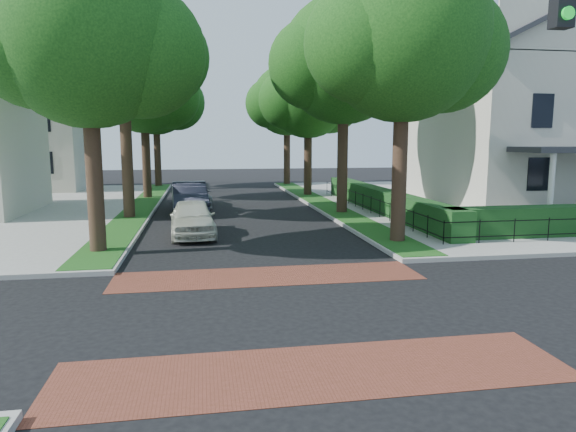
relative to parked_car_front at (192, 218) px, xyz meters
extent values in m
plane|color=black|center=(2.30, -10.07, -0.76)|extent=(120.00, 120.00, 0.00)
cube|color=gray|center=(21.80, 8.93, -0.69)|extent=(30.00, 30.00, 0.15)
cube|color=brown|center=(2.30, -6.87, -0.76)|extent=(9.00, 2.20, 0.01)
cube|color=brown|center=(2.30, -13.27, -0.76)|extent=(9.00, 2.20, 0.01)
cube|color=#184B15|center=(7.70, 9.03, -0.60)|extent=(1.60, 29.80, 0.02)
cube|color=#184B15|center=(-3.10, 9.03, -0.60)|extent=(1.60, 29.80, 0.02)
cylinder|color=black|center=(7.80, -3.07, 3.06)|extent=(0.56, 0.56, 7.35)
sphere|color=#0F370F|center=(7.80, -3.07, 6.95)|extent=(6.20, 6.20, 6.20)
sphere|color=#0F370F|center=(9.50, -2.77, 6.55)|extent=(4.65, 4.65, 4.65)
sphere|color=#0F370F|center=(6.25, -3.27, 6.65)|extent=(4.34, 4.34, 4.34)
sphere|color=#0F370F|center=(7.90, -1.52, 7.45)|extent=(4.03, 4.03, 4.03)
cylinder|color=black|center=(7.80, 4.93, 3.24)|extent=(0.56, 0.56, 7.70)
sphere|color=#0F370F|center=(7.80, 4.93, 7.31)|extent=(6.60, 6.60, 6.60)
sphere|color=#0F370F|center=(9.61, 5.23, 6.91)|extent=(4.95, 4.95, 4.95)
sphere|color=#0F370F|center=(6.15, 4.73, 7.01)|extent=(4.62, 4.62, 4.62)
sphere|color=#0F370F|center=(7.90, 6.58, 7.81)|extent=(4.29, 4.29, 4.29)
cylinder|color=black|center=(7.80, 13.93, 2.71)|extent=(0.56, 0.56, 6.65)
sphere|color=#0F370F|center=(7.80, 13.93, 6.23)|extent=(5.80, 5.80, 5.80)
sphere|color=#0F370F|center=(9.39, 14.23, 5.83)|extent=(4.35, 4.35, 4.35)
sphere|color=#0F370F|center=(6.35, 13.73, 5.93)|extent=(4.06, 4.06, 4.06)
sphere|color=#0F370F|center=(7.90, 15.38, 6.73)|extent=(3.77, 3.77, 3.77)
cylinder|color=black|center=(7.80, 22.93, 2.89)|extent=(0.56, 0.56, 7.00)
sphere|color=#0F370F|center=(7.80, 22.93, 6.59)|extent=(6.00, 6.00, 6.00)
sphere|color=#0F370F|center=(9.45, 23.23, 6.19)|extent=(4.50, 4.50, 4.50)
sphere|color=#0F370F|center=(6.30, 22.73, 6.29)|extent=(4.20, 4.20, 4.20)
sphere|color=#0F370F|center=(7.90, 24.43, 7.09)|extent=(3.90, 3.90, 3.90)
cylinder|color=black|center=(-3.20, -3.07, 2.89)|extent=(0.56, 0.56, 7.00)
sphere|color=#0F370F|center=(-3.20, -3.07, 6.59)|extent=(6.00, 6.00, 6.00)
sphere|color=#0F370F|center=(-1.55, -2.77, 6.19)|extent=(4.50, 4.50, 4.50)
sphere|color=#0F370F|center=(-4.70, -3.27, 6.29)|extent=(4.20, 4.20, 4.20)
sphere|color=#0F370F|center=(-3.10, -1.57, 7.09)|extent=(3.90, 3.90, 3.90)
cylinder|color=black|center=(-3.20, 4.93, 3.41)|extent=(0.56, 0.56, 8.05)
sphere|color=#0F370F|center=(-3.20, 4.93, 7.67)|extent=(6.40, 6.40, 6.40)
sphere|color=#0F370F|center=(-1.44, 5.23, 7.27)|extent=(4.80, 4.80, 4.80)
sphere|color=#0F370F|center=(-4.80, 4.73, 7.37)|extent=(4.48, 4.48, 4.48)
sphere|color=#0F370F|center=(-3.10, 6.53, 8.17)|extent=(4.16, 4.16, 4.16)
cylinder|color=black|center=(-3.20, 13.93, 2.82)|extent=(0.56, 0.56, 6.86)
sphere|color=#0F370F|center=(-3.20, 13.93, 6.44)|extent=(5.60, 5.60, 5.60)
sphere|color=#0F370F|center=(-1.66, 14.23, 6.04)|extent=(4.20, 4.20, 4.20)
sphere|color=#0F370F|center=(-4.60, 13.73, 6.14)|extent=(3.92, 3.92, 3.92)
sphere|color=#0F370F|center=(-3.10, 15.33, 6.94)|extent=(3.64, 3.64, 3.64)
cylinder|color=black|center=(-3.20, 22.93, 2.96)|extent=(0.56, 0.56, 7.14)
sphere|color=#0F370F|center=(-3.20, 22.93, 6.73)|extent=(6.20, 6.20, 6.20)
sphere|color=#0F370F|center=(-1.50, 23.23, 6.33)|extent=(4.65, 4.65, 4.65)
sphere|color=#0F370F|center=(-4.75, 22.73, 6.43)|extent=(4.34, 4.34, 4.34)
sphere|color=#0F370F|center=(-3.10, 24.48, 7.23)|extent=(4.03, 4.03, 4.03)
cube|color=#153D17|center=(10.00, 4.93, -0.01)|extent=(1.00, 18.00, 1.20)
cube|color=beige|center=(19.80, 5.93, 3.39)|extent=(12.00, 10.00, 8.00)
cylinder|color=white|center=(15.60, -1.22, 1.24)|extent=(0.24, 0.24, 3.00)
cube|color=beige|center=(-13.20, 21.93, 2.64)|extent=(9.00, 8.00, 6.50)
cube|color=brown|center=(-10.50, 20.33, 7.71)|extent=(0.80, 0.80, 3.64)
cylinder|color=#0CB226|center=(5.50, -14.80, 4.97)|extent=(0.18, 0.05, 0.18)
imported|color=beige|center=(0.00, 0.00, 0.00)|extent=(2.04, 4.57, 1.52)
imported|color=#222433|center=(-0.27, 6.92, 0.09)|extent=(2.18, 5.29, 1.70)
imported|color=gray|center=(-0.12, 9.83, -0.06)|extent=(2.36, 4.98, 1.40)
camera|label=1|loc=(0.44, -21.50, 3.23)|focal=32.00mm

